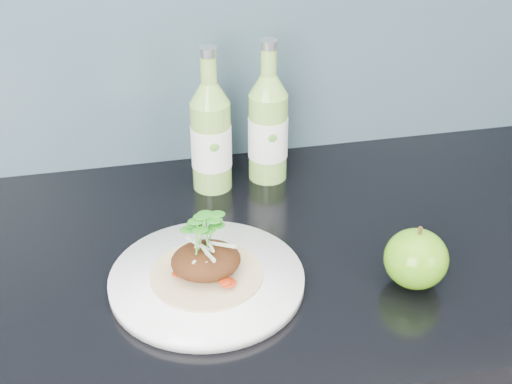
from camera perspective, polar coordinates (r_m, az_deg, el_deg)
The scene contains 5 objects.
dinner_plate at distance 0.96m, azimuth -3.96°, elevation -7.06°, with size 0.33×0.33×0.02m.
pork_taco at distance 0.94m, azimuth -4.04°, elevation -5.32°, with size 0.15×0.15×0.10m.
green_apple at distance 0.96m, azimuth 12.68°, elevation -5.23°, with size 0.11×0.11×0.09m.
cider_bottle_left at distance 1.13m, azimuth -3.62°, elevation 4.44°, with size 0.07×0.07×0.24m.
cider_bottle_right at distance 1.16m, azimuth 0.97°, elevation 5.15°, with size 0.08×0.08×0.24m.
Camera 1 is at (-0.20, 0.88, 1.50)m, focal length 50.00 mm.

